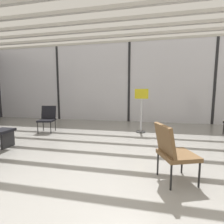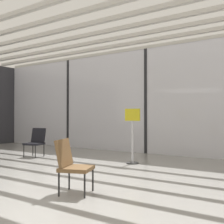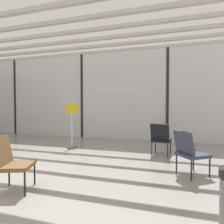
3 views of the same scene
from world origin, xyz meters
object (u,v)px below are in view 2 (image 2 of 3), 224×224
Objects in this scene: lounge_chair_1 at (36,140)px; lounge_chair_2 at (71,162)px; parked_airplane at (196,99)px; info_sign at (132,138)px.

lounge_chair_1 and lounge_chair_2 have the same top height.
parked_airplane reaches higher than lounge_chair_2.
lounge_chair_2 is (0.93, -9.94, -1.60)m from parked_airplane.
info_sign is (3.10, 0.54, 0.18)m from lounge_chair_1.
parked_airplane is 7.11m from info_sign.
parked_airplane is at bearing -14.78° from lounge_chair_2.
lounge_chair_2 is (3.63, -2.44, 0.00)m from lounge_chair_1.
lounge_chair_2 is at bearing -84.65° from parked_airplane.
parked_airplane is 15.88× the size of lounge_chair_2.
parked_airplane reaches higher than info_sign.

